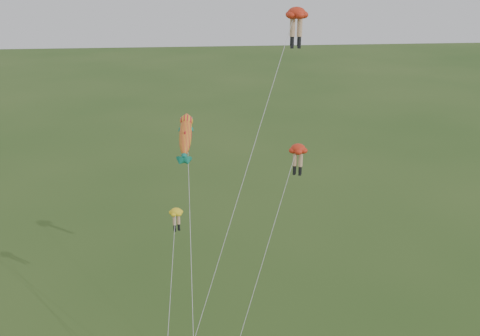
{
  "coord_description": "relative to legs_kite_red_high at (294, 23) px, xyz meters",
  "views": [
    {
      "loc": [
        -0.58,
        -26.03,
        24.38
      ],
      "look_at": [
        2.55,
        6.0,
        12.19
      ],
      "focal_mm": 40.0,
      "sensor_mm": 36.0,
      "label": 1
    }
  ],
  "objects": [
    {
      "name": "fish_kite",
      "position": [
        -6.77,
        0.24,
        -6.99
      ],
      "size": [
        1.2,
        10.81,
        15.65
      ],
      "rotation": [
        0.68,
        0.0,
        -0.1
      ],
      "color": "yellow",
      "rests_on": "ground"
    },
    {
      "name": "legs_kite_red_mid",
      "position": [
        0.59,
        0.6,
        -8.72
      ],
      "size": [
        7.14,
        10.54,
        13.22
      ],
      "rotation": [
        0.0,
        0.0,
        -0.44
      ],
      "color": "red",
      "rests_on": "ground"
    },
    {
      "name": "legs_kite_red_high",
      "position": [
        0.0,
        0.0,
        0.0
      ],
      "size": [
        9.25,
        10.22,
        22.11
      ],
      "rotation": [
        0.0,
        0.0,
        -0.06
      ],
      "color": "red",
      "rests_on": "ground"
    },
    {
      "name": "legs_kite_yellow",
      "position": [
        -7.64,
        -0.91,
        -12.53
      ],
      "size": [
        1.78,
        10.41,
        9.44
      ],
      "rotation": [
        0.0,
        0.0,
        0.38
      ],
      "color": "yellow",
      "rests_on": "ground"
    }
  ]
}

